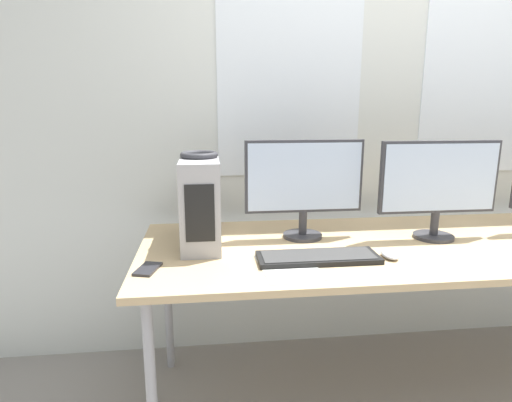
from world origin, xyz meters
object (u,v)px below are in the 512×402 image
Objects in this scene: headphones at (199,155)px; monitor_right_near at (439,183)px; pc_tower at (201,201)px; cell_phone at (148,269)px; mouse at (390,255)px; keyboard at (318,257)px; monitor_main at (304,183)px.

headphones is 0.30× the size of monitor_right_near.
pc_tower reaches higher than cell_phone.
mouse is at bearing -20.45° from headphones.
pc_tower is at bearing 149.58° from keyboard.
mouse is (-0.31, -0.22, -0.24)m from monitor_right_near.
monitor_right_near is 3.82× the size of cell_phone.
headphones is 1.13× the size of cell_phone.
headphones reaches higher than cell_phone.
monitor_main is 0.49m from mouse.
keyboard is at bearing -90.78° from monitor_main.
monitor_main is 1.11× the size of keyboard.
monitor_main is 0.60m from monitor_right_near.
cell_phone is at bearing -122.90° from headphones.
mouse reaches higher than keyboard.
pc_tower is 0.20m from headphones.
pc_tower is at bearing 159.61° from mouse.
mouse is (0.75, -0.28, -0.18)m from pc_tower.
mouse is (0.75, -0.28, -0.38)m from headphones.
headphones is at bearing -177.02° from monitor_main.
monitor_main reaches higher than cell_phone.
keyboard is at bearing -160.40° from monitor_right_near.
pc_tower is 3.05× the size of cell_phone.
mouse is at bearing -143.98° from monitor_right_near.
keyboard is at bearing -30.50° from headphones.
mouse is (0.29, -0.30, -0.24)m from monitor_main.
pc_tower is 0.82× the size of monitor_main.
headphones is 1.58× the size of mouse.
headphones is 0.30× the size of monitor_main.
headphones reaches higher than mouse.
monitor_main is 5.21× the size of mouse.
mouse is at bearing -1.92° from keyboard.
monitor_right_near reaches higher than keyboard.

